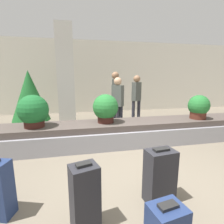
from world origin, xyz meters
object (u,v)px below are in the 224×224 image
suitcase_3 (85,197)px  potted_plant_1 (199,107)px  potted_plant_0 (106,108)px  potted_plant_2 (33,111)px  decorated_tree (30,96)px  traveler_0 (136,95)px  suitcase_1 (160,176)px  pillar (66,77)px  traveler_1 (118,100)px  traveler_2 (115,93)px

suitcase_3 → potted_plant_1: (3.05, 2.23, 0.49)m
potted_plant_0 → suitcase_3: bearing=-105.1°
suitcase_3 → potted_plant_2: potted_plant_2 is taller
potted_plant_1 → decorated_tree: bearing=153.4°
potted_plant_2 → traveler_0: size_ratio=0.42×
suitcase_1 → potted_plant_2: potted_plant_2 is taller
suitcase_3 → pillar: bearing=78.6°
pillar → potted_plant_0: pillar is taller
decorated_tree → traveler_1: bearing=-25.2°
pillar → decorated_tree: (-1.21, 0.38, -0.60)m
potted_plant_1 → traveler_2: 2.69m
pillar → decorated_tree: pillar is taller
potted_plant_1 → traveler_0: bearing=119.5°
decorated_tree → suitcase_1: bearing=-60.0°
traveler_1 → potted_plant_2: bearing=-111.3°
suitcase_1 → suitcase_3: size_ratio=0.99×
pillar → traveler_2: pillar is taller
potted_plant_2 → traveler_1: 2.33m
potted_plant_1 → traveler_1: bearing=151.4°
suitcase_1 → traveler_2: 4.13m
suitcase_1 → traveler_1: bearing=79.8°
potted_plant_1 → traveler_0: (-1.04, 1.84, 0.14)m
potted_plant_1 → traveler_2: bearing=130.6°
traveler_0 → traveler_2: size_ratio=0.93×
potted_plant_0 → potted_plant_2: potted_plant_2 is taller
suitcase_1 → potted_plant_0: (-0.34, 2.13, 0.53)m
suitcase_3 → traveler_2: (1.31, 4.26, 0.72)m
potted_plant_1 → traveler_0: 2.12m
decorated_tree → suitcase_3: bearing=-71.3°
pillar → potted_plant_0: 2.17m
pillar → suitcase_1: pillar is taller
potted_plant_1 → potted_plant_2: (-4.00, 0.04, 0.04)m
potted_plant_0 → potted_plant_2: (-1.58, -0.07, 0.00)m
suitcase_3 → potted_plant_0: 2.47m
suitcase_3 → traveler_0: bearing=47.7°
suitcase_3 → traveler_0: 4.58m
potted_plant_2 → potted_plant_1: bearing=-0.5°
traveler_1 → traveler_2: size_ratio=0.90×
potted_plant_2 → traveler_1: (2.10, 1.00, 0.06)m
pillar → suitcase_3: bearing=-85.5°
suitcase_3 → traveler_2: bearing=57.1°
pillar → traveler_1: 1.84m
potted_plant_2 → traveler_1: bearing=25.4°
traveler_0 → potted_plant_2: bearing=176.5°
traveler_1 → decorated_tree: 2.96m
potted_plant_2 → traveler_0: bearing=31.3°
potted_plant_2 → pillar: bearing=71.6°
pillar → traveler_1: pillar is taller
potted_plant_0 → decorated_tree: (-2.16, 2.19, 0.12)m
traveler_1 → pillar: bearing=-167.6°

